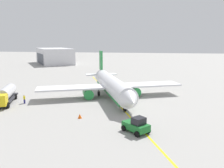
{
  "coord_description": "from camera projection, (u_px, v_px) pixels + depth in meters",
  "views": [
    {
      "loc": [
        47.2,
        8.41,
        12.03
      ],
      "look_at": [
        0.0,
        0.0,
        3.0
      ],
      "focal_mm": 36.2,
      "sensor_mm": 36.0,
      "label": 1
    }
  ],
  "objects": [
    {
      "name": "refueling_worker",
      "position": [
        24.0,
        99.0,
        44.51
      ],
      "size": [
        0.63,
        0.58,
        1.71
      ],
      "color": "navy",
      "rests_on": "ground"
    },
    {
      "name": "pushback_tug",
      "position": [
        136.0,
        125.0,
        30.22
      ],
      "size": [
        3.98,
        4.07,
        2.2
      ],
      "color": "#196B28",
      "rests_on": "ground"
    },
    {
      "name": "safety_cone_nose",
      "position": [
        80.0,
        116.0,
        35.91
      ],
      "size": [
        0.64,
        0.64,
        0.71
      ],
      "primitive_type": "cone",
      "color": "#F2590F",
      "rests_on": "ground"
    },
    {
      "name": "ground_plane",
      "position": [
        112.0,
        97.0,
        49.34
      ],
      "size": [
        400.0,
        400.0,
        0.0
      ],
      "primitive_type": "plane",
      "color": "#9E9B96"
    },
    {
      "name": "airplane",
      "position": [
        111.0,
        85.0,
        49.35
      ],
      "size": [
        30.8,
        31.09,
        9.59
      ],
      "color": "white",
      "rests_on": "ground"
    },
    {
      "name": "taxi_line_marking",
      "position": [
        112.0,
        97.0,
        49.34
      ],
      "size": [
        56.25,
        23.87,
        0.01
      ],
      "primitive_type": "cube",
      "rotation": [
        0.0,
        0.0,
        0.4
      ],
      "color": "yellow",
      "rests_on": "ground"
    },
    {
      "name": "fuel_tanker",
      "position": [
        5.0,
        95.0,
        44.57
      ],
      "size": [
        10.85,
        6.26,
        3.15
      ],
      "color": "#2D2D33",
      "rests_on": "ground"
    },
    {
      "name": "distant_hangar",
      "position": [
        54.0,
        56.0,
        124.98
      ],
      "size": [
        33.05,
        29.81,
        8.38
      ],
      "color": "silver",
      "rests_on": "ground"
    }
  ]
}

